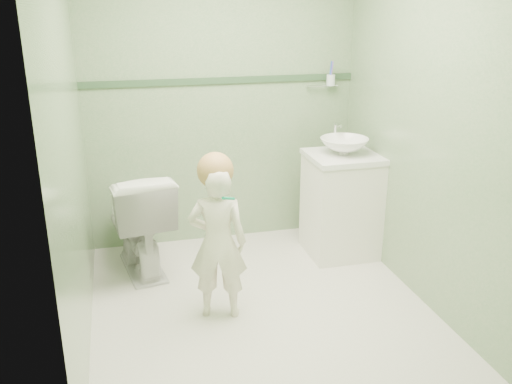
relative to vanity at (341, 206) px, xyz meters
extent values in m
plane|color=beige|center=(-0.84, -0.70, -0.40)|extent=(2.50, 2.50, 0.00)
cube|color=gray|center=(-0.84, 0.55, 0.80)|extent=(2.20, 0.04, 2.40)
cube|color=gray|center=(-0.84, -1.95, 0.80)|extent=(2.20, 0.04, 2.40)
cube|color=gray|center=(-1.94, -0.70, 0.80)|extent=(0.04, 2.50, 2.40)
cube|color=gray|center=(0.26, -0.70, 0.80)|extent=(0.04, 2.50, 2.40)
cube|color=#325033|center=(-0.84, 0.54, 0.95)|extent=(2.20, 0.02, 0.05)
cube|color=white|center=(0.00, 0.00, 0.00)|extent=(0.52, 0.50, 0.80)
cube|color=white|center=(0.00, 0.00, 0.41)|extent=(0.54, 0.52, 0.04)
imported|color=white|center=(0.00, 0.00, 0.49)|extent=(0.37, 0.37, 0.13)
cylinder|color=silver|center=(0.00, 0.20, 0.55)|extent=(0.03, 0.03, 0.18)
cylinder|color=silver|center=(0.00, 0.15, 0.63)|extent=(0.02, 0.12, 0.02)
cylinder|color=silver|center=(0.00, 0.50, 0.88)|extent=(0.26, 0.02, 0.02)
cylinder|color=silver|center=(0.06, 0.48, 0.93)|extent=(0.07, 0.07, 0.09)
cylinder|color=blue|center=(0.05, 0.47, 1.00)|extent=(0.01, 0.01, 0.17)
cylinder|color=blue|center=(0.05, 0.47, 1.00)|extent=(0.01, 0.01, 0.17)
cylinder|color=#7855C2|center=(0.06, 0.47, 1.00)|extent=(0.01, 0.01, 0.17)
cylinder|color=#BD2E33|center=(0.07, 0.49, 1.00)|extent=(0.01, 0.01, 0.17)
imported|color=white|center=(-1.58, 0.10, 0.00)|extent=(0.56, 0.84, 0.79)
imported|color=silver|center=(-1.12, -0.68, 0.11)|extent=(0.42, 0.33, 1.01)
sphere|color=#B0824A|center=(-1.12, -0.65, 0.58)|extent=(0.23, 0.23, 0.23)
cylinder|color=#05885D|center=(-1.08, -0.82, 0.45)|extent=(0.10, 0.12, 0.06)
cube|color=white|center=(-1.12, -0.76, 0.49)|extent=(0.03, 0.03, 0.02)
camera|label=1|loc=(-1.68, -3.82, 1.56)|focal=38.80mm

